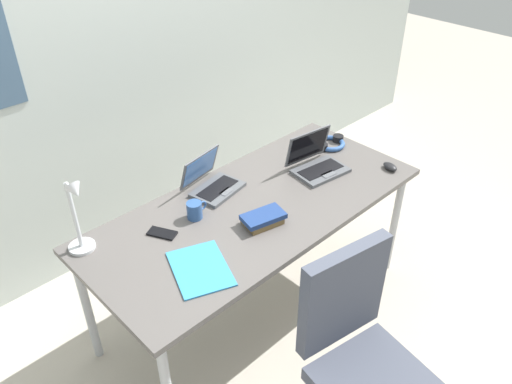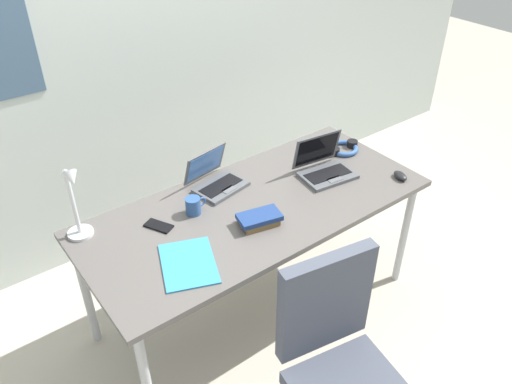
{
  "view_description": "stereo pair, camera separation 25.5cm",
  "coord_description": "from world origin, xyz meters",
  "px_view_note": "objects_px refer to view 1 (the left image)",
  "views": [
    {
      "loc": [
        -1.46,
        -1.51,
        2.27
      ],
      "look_at": [
        0.0,
        0.0,
        0.82
      ],
      "focal_mm": 35.86,
      "sensor_mm": 36.0,
      "label": 1
    },
    {
      "loc": [
        -1.26,
        -1.67,
        2.27
      ],
      "look_at": [
        0.0,
        0.0,
        0.82
      ],
      "focal_mm": 35.86,
      "sensor_mm": 36.0,
      "label": 2
    }
  ],
  "objects_px": {
    "laptop_front_right": "(317,163)",
    "paper_folder_far_corner": "(200,269)",
    "desk_lamp": "(77,217)",
    "laptop_by_keyboard": "(212,183)",
    "coffee_mug": "(195,210)",
    "cell_phone": "(162,233)",
    "headphones": "(330,143)",
    "book_stack": "(263,219)",
    "office_chair": "(362,374)",
    "computer_mouse": "(390,167)"
  },
  "relations": [
    {
      "from": "desk_lamp",
      "to": "book_stack",
      "type": "distance_m",
      "value": 0.84
    },
    {
      "from": "laptop_by_keyboard",
      "to": "headphones",
      "type": "relative_size",
      "value": 1.43
    },
    {
      "from": "computer_mouse",
      "to": "office_chair",
      "type": "bearing_deg",
      "value": -132.22
    },
    {
      "from": "computer_mouse",
      "to": "headphones",
      "type": "bearing_deg",
      "value": 111.68
    },
    {
      "from": "laptop_front_right",
      "to": "office_chair",
      "type": "bearing_deg",
      "value": -128.07
    },
    {
      "from": "paper_folder_far_corner",
      "to": "cell_phone",
      "type": "bearing_deg",
      "value": 86.11
    },
    {
      "from": "cell_phone",
      "to": "book_stack",
      "type": "xyz_separation_m",
      "value": [
        0.4,
        -0.27,
        0.02
      ]
    },
    {
      "from": "desk_lamp",
      "to": "headphones",
      "type": "height_order",
      "value": "desk_lamp"
    },
    {
      "from": "laptop_front_right",
      "to": "coffee_mug",
      "type": "height_order",
      "value": "laptop_front_right"
    },
    {
      "from": "paper_folder_far_corner",
      "to": "coffee_mug",
      "type": "relative_size",
      "value": 2.74
    },
    {
      "from": "headphones",
      "to": "paper_folder_far_corner",
      "type": "relative_size",
      "value": 0.69
    },
    {
      "from": "paper_folder_far_corner",
      "to": "laptop_by_keyboard",
      "type": "bearing_deg",
      "value": 45.18
    },
    {
      "from": "desk_lamp",
      "to": "coffee_mug",
      "type": "height_order",
      "value": "desk_lamp"
    },
    {
      "from": "paper_folder_far_corner",
      "to": "coffee_mug",
      "type": "bearing_deg",
      "value": 54.88
    },
    {
      "from": "headphones",
      "to": "book_stack",
      "type": "relative_size",
      "value": 0.95
    },
    {
      "from": "paper_folder_far_corner",
      "to": "desk_lamp",
      "type": "bearing_deg",
      "value": 123.7
    },
    {
      "from": "cell_phone",
      "to": "laptop_front_right",
      "type": "bearing_deg",
      "value": -34.96
    },
    {
      "from": "laptop_by_keyboard",
      "to": "coffee_mug",
      "type": "relative_size",
      "value": 2.7
    },
    {
      "from": "laptop_by_keyboard",
      "to": "paper_folder_far_corner",
      "type": "relative_size",
      "value": 0.98
    },
    {
      "from": "office_chair",
      "to": "laptop_by_keyboard",
      "type": "bearing_deg",
      "value": 83.28
    },
    {
      "from": "office_chair",
      "to": "laptop_front_right",
      "type": "bearing_deg",
      "value": 51.93
    },
    {
      "from": "cell_phone",
      "to": "office_chair",
      "type": "distance_m",
      "value": 1.09
    },
    {
      "from": "headphones",
      "to": "coffee_mug",
      "type": "bearing_deg",
      "value": 179.65
    },
    {
      "from": "laptop_front_right",
      "to": "office_chair",
      "type": "height_order",
      "value": "office_chair"
    },
    {
      "from": "cell_phone",
      "to": "headphones",
      "type": "xyz_separation_m",
      "value": [
        1.23,
        -0.01,
        0.01
      ]
    },
    {
      "from": "cell_phone",
      "to": "book_stack",
      "type": "bearing_deg",
      "value": -61.3
    },
    {
      "from": "laptop_front_right",
      "to": "paper_folder_far_corner",
      "type": "height_order",
      "value": "laptop_front_right"
    },
    {
      "from": "cell_phone",
      "to": "paper_folder_far_corner",
      "type": "relative_size",
      "value": 0.44
    },
    {
      "from": "book_stack",
      "to": "cell_phone",
      "type": "bearing_deg",
      "value": 145.7
    },
    {
      "from": "book_stack",
      "to": "office_chair",
      "type": "height_order",
      "value": "office_chair"
    },
    {
      "from": "computer_mouse",
      "to": "cell_phone",
      "type": "distance_m",
      "value": 1.33
    },
    {
      "from": "laptop_front_right",
      "to": "coffee_mug",
      "type": "bearing_deg",
      "value": 170.58
    },
    {
      "from": "laptop_by_keyboard",
      "to": "book_stack",
      "type": "relative_size",
      "value": 1.35
    },
    {
      "from": "laptop_front_right",
      "to": "book_stack",
      "type": "relative_size",
      "value": 1.4
    },
    {
      "from": "headphones",
      "to": "coffee_mug",
      "type": "height_order",
      "value": "coffee_mug"
    },
    {
      "from": "laptop_by_keyboard",
      "to": "paper_folder_far_corner",
      "type": "bearing_deg",
      "value": -134.82
    },
    {
      "from": "desk_lamp",
      "to": "computer_mouse",
      "type": "distance_m",
      "value": 1.68
    },
    {
      "from": "headphones",
      "to": "office_chair",
      "type": "height_order",
      "value": "office_chair"
    },
    {
      "from": "desk_lamp",
      "to": "laptop_by_keyboard",
      "type": "relative_size",
      "value": 1.31
    },
    {
      "from": "book_stack",
      "to": "coffee_mug",
      "type": "bearing_deg",
      "value": 127.78
    },
    {
      "from": "laptop_front_right",
      "to": "paper_folder_far_corner",
      "type": "distance_m",
      "value": 0.99
    },
    {
      "from": "book_stack",
      "to": "paper_folder_far_corner",
      "type": "relative_size",
      "value": 0.73
    },
    {
      "from": "laptop_front_right",
      "to": "book_stack",
      "type": "bearing_deg",
      "value": -166.11
    },
    {
      "from": "office_chair",
      "to": "computer_mouse",
      "type": "bearing_deg",
      "value": 30.57
    },
    {
      "from": "desk_lamp",
      "to": "laptop_front_right",
      "type": "height_order",
      "value": "desk_lamp"
    },
    {
      "from": "laptop_front_right",
      "to": "coffee_mug",
      "type": "relative_size",
      "value": 2.81
    },
    {
      "from": "laptop_front_right",
      "to": "headphones",
      "type": "bearing_deg",
      "value": 23.91
    },
    {
      "from": "laptop_by_keyboard",
      "to": "office_chair",
      "type": "xyz_separation_m",
      "value": [
        -0.13,
        -1.12,
        -0.38
      ]
    },
    {
      "from": "computer_mouse",
      "to": "coffee_mug",
      "type": "relative_size",
      "value": 0.85
    },
    {
      "from": "laptop_front_right",
      "to": "paper_folder_far_corner",
      "type": "xyz_separation_m",
      "value": [
        -0.98,
        -0.18,
        -0.04
      ]
    }
  ]
}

